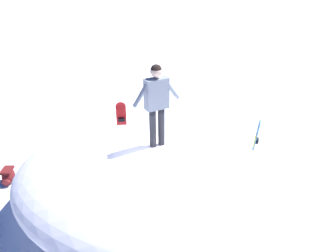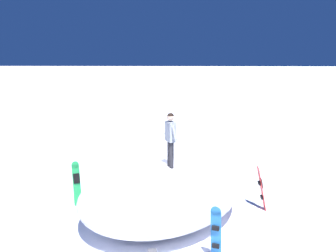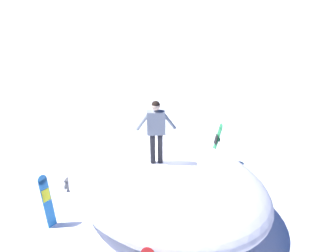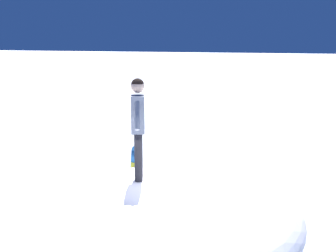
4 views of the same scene
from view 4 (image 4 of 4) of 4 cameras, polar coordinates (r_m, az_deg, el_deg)
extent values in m
ellipsoid|color=white|center=(7.72, -2.25, -13.78)|extent=(7.22, 7.93, 1.76)
cylinder|color=black|center=(7.39, -3.96, -4.16)|extent=(0.14, 0.14, 0.86)
cylinder|color=black|center=(7.58, -3.93, -3.74)|extent=(0.14, 0.14, 0.86)
cube|color=#8C939E|center=(7.32, -4.02, 1.69)|extent=(0.37, 0.52, 0.64)
sphere|color=beige|center=(7.25, -4.07, 5.32)|extent=(0.23, 0.23, 0.23)
cylinder|color=#8C939E|center=(6.99, -4.09, 1.69)|extent=(0.22, 0.41, 0.53)
cylinder|color=#8C939E|center=(7.63, -3.97, 2.53)|extent=(0.22, 0.41, 0.53)
sphere|color=black|center=(7.25, -4.08, 5.50)|extent=(0.22, 0.22, 0.22)
cube|color=#2672BF|center=(10.78, -4.53, -7.18)|extent=(0.32, 0.26, 1.45)
cylinder|color=#2672BF|center=(10.63, -4.31, -3.38)|extent=(0.28, 0.14, 0.28)
cube|color=yellow|center=(10.71, -4.51, -5.85)|extent=(0.24, 0.12, 0.35)
cube|color=black|center=(10.75, -4.30, -5.77)|extent=(0.21, 0.14, 0.12)
cube|color=black|center=(10.88, -4.45, -8.46)|extent=(0.21, 0.14, 0.12)
ellipsoid|color=#4C4C51|center=(10.73, 4.34, -10.17)|extent=(0.31, 0.39, 0.43)
ellipsoid|color=slate|center=(10.90, 4.42, -10.17)|extent=(0.21, 0.13, 0.21)
cube|color=#4C4C51|center=(10.66, 4.36, -9.26)|extent=(0.26, 0.33, 0.06)
cylinder|color=#4C4C51|center=(10.63, 3.82, -11.55)|extent=(0.07, 0.25, 0.04)
cylinder|color=#4C4C51|center=(10.62, 4.63, -11.59)|extent=(0.07, 0.25, 0.04)
camera|label=1|loc=(7.13, 51.50, 17.20)|focal=36.66mm
camera|label=2|loc=(19.19, 9.50, 15.39)|focal=42.00mm
camera|label=3|loc=(12.17, -55.23, 19.84)|focal=40.33mm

